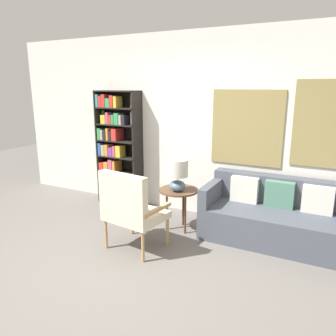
{
  "coord_description": "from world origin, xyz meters",
  "views": [
    {
      "loc": [
        2.02,
        -2.49,
        1.93
      ],
      "look_at": [
        0.15,
        1.15,
        0.9
      ],
      "focal_mm": 35.0,
      "sensor_mm": 36.0,
      "label": 1
    }
  ],
  "objects": [
    {
      "name": "couch",
      "position": [
        1.48,
        1.6,
        0.31
      ],
      "size": [
        1.8,
        0.82,
        0.78
      ],
      "color": "#474C56",
      "rests_on": "ground_plane"
    },
    {
      "name": "side_table",
      "position": [
        0.23,
        1.31,
        0.51
      ],
      "size": [
        0.53,
        0.53,
        0.58
      ],
      "color": "brown",
      "rests_on": "ground_plane"
    },
    {
      "name": "table_lamp",
      "position": [
        0.25,
        1.24,
        0.82
      ],
      "size": [
        0.27,
        0.27,
        0.43
      ],
      "color": "slate",
      "rests_on": "side_table"
    },
    {
      "name": "bookshelf",
      "position": [
        -1.17,
        1.84,
        0.96
      ],
      "size": [
        0.74,
        0.3,
        1.86
      ],
      "color": "black",
      "rests_on": "ground_plane"
    },
    {
      "name": "armchair",
      "position": [
        -0.02,
        0.5,
        0.57
      ],
      "size": [
        0.73,
        0.64,
        0.98
      ],
      "color": "tan",
      "rests_on": "ground_plane"
    },
    {
      "name": "wall_back",
      "position": [
        0.05,
        2.03,
        1.35
      ],
      "size": [
        6.4,
        0.08,
        2.7
      ],
      "color": "silver",
      "rests_on": "ground_plane"
    },
    {
      "name": "ground_plane",
      "position": [
        0.0,
        0.0,
        0.0
      ],
      "size": [
        14.0,
        14.0,
        0.0
      ],
      "primitive_type": "plane",
      "color": "#66605B"
    }
  ]
}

